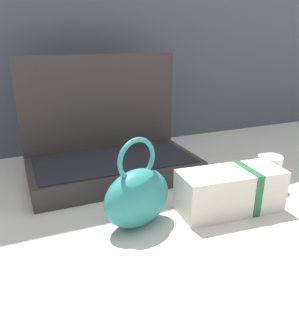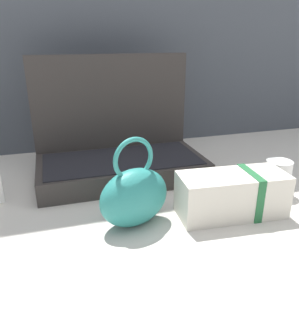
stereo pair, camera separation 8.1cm
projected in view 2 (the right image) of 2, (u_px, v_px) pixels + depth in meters
ground_plane at (155, 206)px, 0.88m from camera, size 6.00×6.00×0.00m
open_suitcase at (118, 149)px, 1.06m from camera, size 0.52×0.28×0.37m
teal_pouch_handbag at (134, 196)px, 0.77m from camera, size 0.20×0.14×0.22m
cream_toiletry_bag at (233, 194)px, 0.83m from camera, size 0.28×0.13×0.11m
coffee_mug at (277, 177)px, 0.94m from camera, size 0.11×0.07×0.10m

